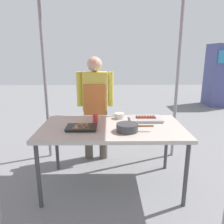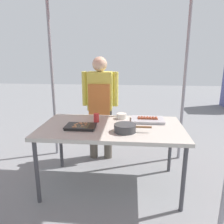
# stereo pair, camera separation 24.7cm
# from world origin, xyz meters

# --- Properties ---
(ground_plane) EXTENTS (18.00, 18.00, 0.00)m
(ground_plane) POSITION_xyz_m (0.00, 0.00, 0.00)
(ground_plane) COLOR slate
(stall_table) EXTENTS (1.60, 0.90, 0.75)m
(stall_table) POSITION_xyz_m (0.00, 0.00, 0.70)
(stall_table) COLOR #B7B2A8
(stall_table) RESTS_ON ground
(tray_grilled_sausages) EXTENTS (0.39, 0.28, 0.05)m
(tray_grilled_sausages) POSITION_xyz_m (0.42, 0.22, 0.77)
(tray_grilled_sausages) COLOR #ADADB2
(tray_grilled_sausages) RESTS_ON stall_table
(tray_meat_skewers) EXTENTS (0.33, 0.23, 0.04)m
(tray_meat_skewers) POSITION_xyz_m (-0.33, -0.10, 0.77)
(tray_meat_skewers) COLOR black
(tray_meat_skewers) RESTS_ON stall_table
(cooking_wok) EXTENTS (0.39, 0.23, 0.08)m
(cooking_wok) POSITION_xyz_m (0.16, -0.18, 0.79)
(cooking_wok) COLOR #38383A
(cooking_wok) RESTS_ON stall_table
(condiment_bowl) EXTENTS (0.12, 0.12, 0.07)m
(condiment_bowl) POSITION_xyz_m (0.10, 0.30, 0.78)
(condiment_bowl) COLOR silver
(condiment_bowl) RESTS_ON stall_table
(drink_cup_near_edge) EXTENTS (0.07, 0.07, 0.10)m
(drink_cup_near_edge) POSITION_xyz_m (-0.19, 0.13, 0.80)
(drink_cup_near_edge) COLOR red
(drink_cup_near_edge) RESTS_ON stall_table
(vendor_woman) EXTENTS (0.52, 0.22, 1.51)m
(vendor_woman) POSITION_xyz_m (-0.23, 0.72, 0.88)
(vendor_woman) COLOR #595147
(vendor_woman) RESTS_ON ground
(neighbor_stall_left) EXTENTS (0.75, 0.79, 1.84)m
(neighbor_stall_left) POSITION_xyz_m (3.36, 4.30, 0.92)
(neighbor_stall_left) COLOR #4C518C
(neighbor_stall_left) RESTS_ON ground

